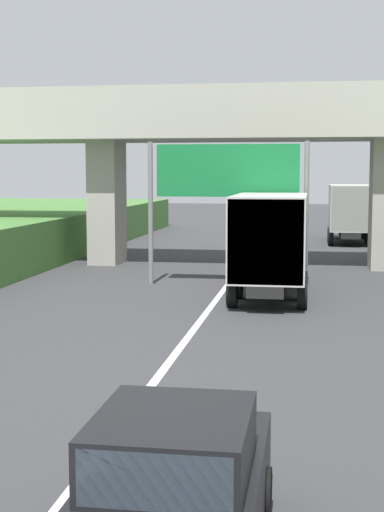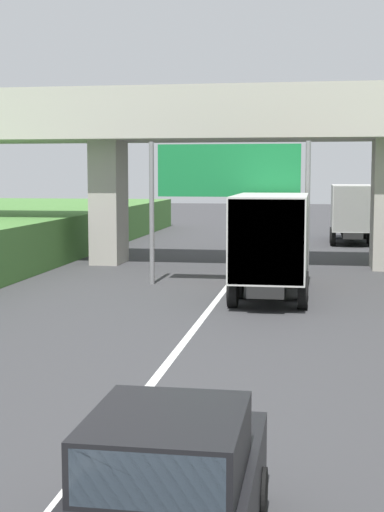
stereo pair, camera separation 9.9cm
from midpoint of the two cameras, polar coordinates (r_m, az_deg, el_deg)
lane_centre_stripe at (r=27.59m, az=2.49°, el=-2.32°), size 0.20×91.02×0.01m
overpass_bridge at (r=33.66m, az=3.79°, el=9.23°), size 40.00×4.80×7.77m
overhead_highway_sign at (r=27.48m, az=2.58°, el=5.77°), size 5.88×0.18×5.27m
truck_orange at (r=25.32m, az=5.92°, el=1.27°), size 2.44×7.30×3.44m
truck_blue at (r=45.94m, az=11.69°, el=3.42°), size 2.44×7.30×3.44m
car_black at (r=8.17m, az=-1.68°, el=-17.39°), size 1.86×4.10×1.72m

